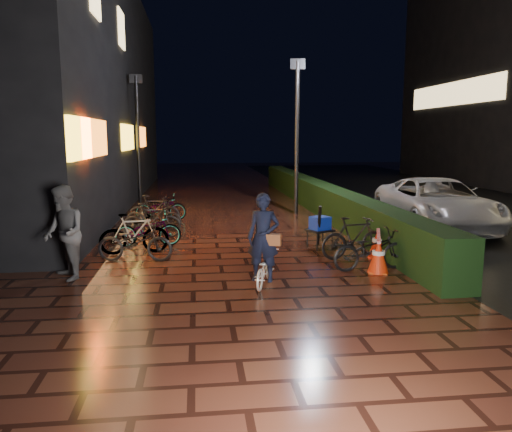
{
  "coord_description": "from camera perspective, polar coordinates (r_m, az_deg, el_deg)",
  "views": [
    {
      "loc": [
        -1.01,
        -9.47,
        2.65
      ],
      "look_at": [
        0.12,
        0.1,
        1.1
      ],
      "focal_mm": 35.0,
      "sensor_mm": 36.0,
      "label": 1
    }
  ],
  "objects": [
    {
      "name": "parked_bikes_hedge",
      "position": [
        10.58,
        12.1,
        -3.14
      ],
      "size": [
        1.66,
        1.67,
        0.93
      ],
      "color": "black",
      "rests_on": "ground"
    },
    {
      "name": "bystander_person",
      "position": [
        9.83,
        -21.11,
        -1.83
      ],
      "size": [
        1.0,
        1.07,
        1.77
      ],
      "primitive_type": "imported",
      "rotation": [
        0.0,
        0.0,
        -1.08
      ],
      "color": "#59585B",
      "rests_on": "ground"
    },
    {
      "name": "cart_assembly",
      "position": [
        11.98,
        7.32,
        -1.02
      ],
      "size": [
        0.72,
        0.78,
        1.08
      ],
      "color": "black",
      "rests_on": "ground"
    },
    {
      "name": "lamp_post_sf",
      "position": [
        19.28,
        -13.35,
        9.0
      ],
      "size": [
        0.47,
        0.16,
        4.88
      ],
      "color": "black",
      "rests_on": "ground"
    },
    {
      "name": "ground",
      "position": [
        9.89,
        -0.65,
        -6.41
      ],
      "size": [
        80.0,
        80.0,
        0.0
      ],
      "primitive_type": "plane",
      "color": "#381911",
      "rests_on": "ground"
    },
    {
      "name": "traffic_barrier",
      "position": [
        10.66,
        13.77,
        -3.74
      ],
      "size": [
        0.86,
        1.59,
        0.65
      ],
      "color": "red",
      "rests_on": "ground"
    },
    {
      "name": "hedge",
      "position": [
        18.12,
        7.06,
        2.26
      ],
      "size": [
        0.7,
        20.0,
        1.0
      ],
      "primitive_type": "cube",
      "color": "black",
      "rests_on": "ground"
    },
    {
      "name": "parked_bikes_storefront",
      "position": [
        13.37,
        -12.09,
        -0.6
      ],
      "size": [
        1.87,
        5.87,
        0.93
      ],
      "color": "black",
      "rests_on": "ground"
    },
    {
      "name": "lamp_post_hedge",
      "position": [
        17.05,
        4.7,
        9.75
      ],
      "size": [
        0.49,
        0.21,
        5.16
      ],
      "color": "black",
      "rests_on": "ground"
    },
    {
      "name": "van",
      "position": [
        15.32,
        19.93,
        1.35
      ],
      "size": [
        2.74,
        5.3,
        1.43
      ],
      "primitive_type": "imported",
      "rotation": [
        0.0,
        0.0,
        -0.07
      ],
      "color": "silver",
      "rests_on": "ground"
    },
    {
      "name": "cyclist",
      "position": [
        8.85,
        0.9,
        -4.12
      ],
      "size": [
        0.78,
        1.24,
        1.67
      ],
      "color": "white",
      "rests_on": "ground"
    }
  ]
}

